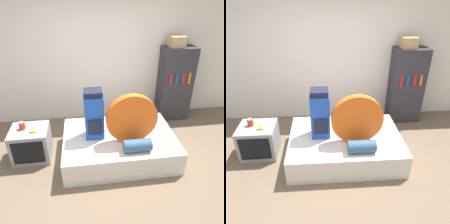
% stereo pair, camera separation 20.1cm
% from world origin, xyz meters
% --- Properties ---
extents(ground_plane, '(16.00, 16.00, 0.00)m').
position_xyz_m(ground_plane, '(0.00, 0.00, 0.00)').
color(ground_plane, brown).
extents(wall_back, '(8.00, 0.05, 2.60)m').
position_xyz_m(wall_back, '(0.00, 1.97, 1.30)').
color(wall_back, silver).
rests_on(wall_back, ground_plane).
extents(bed, '(1.84, 1.28, 0.41)m').
position_xyz_m(bed, '(0.23, 0.55, 0.20)').
color(bed, silver).
rests_on(bed, ground_plane).
extents(backpack, '(0.30, 0.30, 0.81)m').
position_xyz_m(backpack, '(-0.17, 0.60, 0.80)').
color(backpack, blue).
rests_on(backpack, bed).
extents(tent_bag, '(0.80, 0.11, 0.80)m').
position_xyz_m(tent_bag, '(0.39, 0.40, 0.81)').
color(tent_bag, '#E05B19').
rests_on(tent_bag, bed).
extents(sleeping_roll, '(0.41, 0.20, 0.20)m').
position_xyz_m(sleeping_roll, '(0.43, 0.11, 0.51)').
color(sleeping_roll, '#33567A').
rests_on(sleeping_roll, bed).
extents(television, '(0.60, 0.54, 0.55)m').
position_xyz_m(television, '(-1.24, 0.69, 0.28)').
color(television, '#939399').
rests_on(television, ground_plane).
extents(canister, '(0.09, 0.09, 0.13)m').
position_xyz_m(canister, '(-1.33, 0.74, 0.62)').
color(canister, red).
rests_on(canister, television).
extents(banana_bunch, '(0.12, 0.16, 0.03)m').
position_xyz_m(banana_bunch, '(-1.16, 0.66, 0.57)').
color(banana_bunch, yellow).
rests_on(banana_bunch, television).
extents(bookshelf, '(0.65, 0.43, 1.55)m').
position_xyz_m(bookshelf, '(1.60, 1.70, 0.78)').
color(bookshelf, '#2D2D33').
rests_on(bookshelf, ground_plane).
extents(cardboard_box, '(0.28, 0.30, 0.20)m').
position_xyz_m(cardboard_box, '(1.52, 1.71, 1.66)').
color(cardboard_box, tan).
rests_on(cardboard_box, bookshelf).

